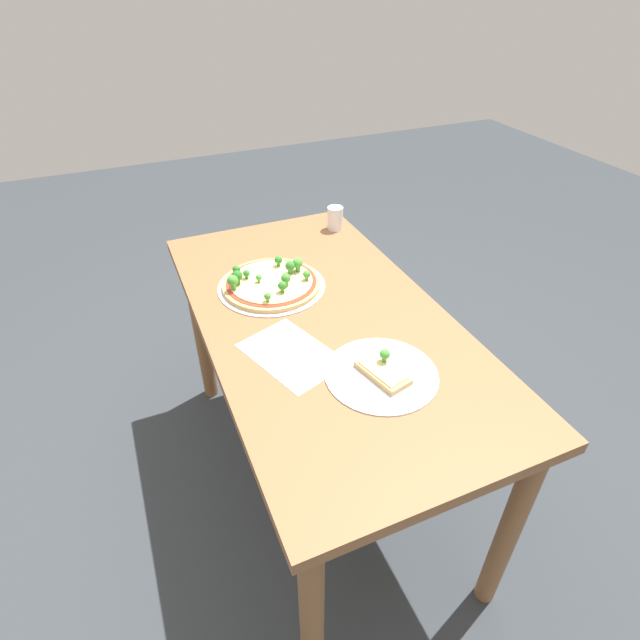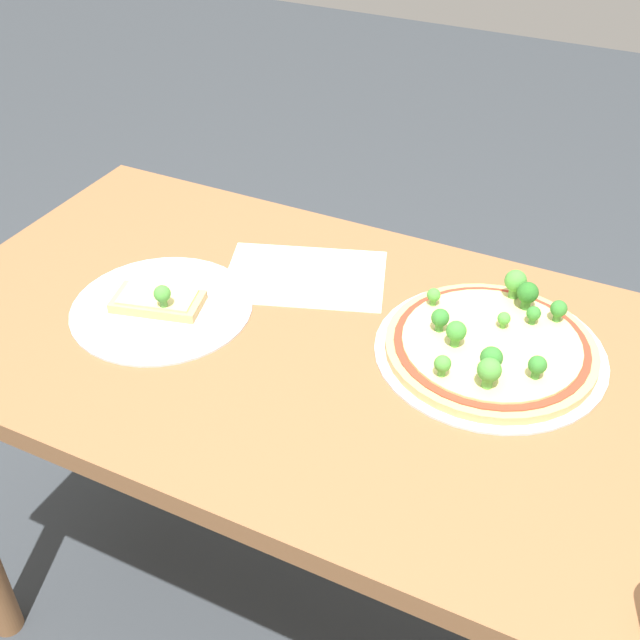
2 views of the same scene
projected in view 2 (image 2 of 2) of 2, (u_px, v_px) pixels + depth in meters
ground_plane at (332, 628)px, 1.71m from camera, size 8.00×8.00×0.00m
dining_table at (335, 399)px, 1.30m from camera, size 1.36×0.71×0.77m
pizza_tray_whole at (491, 345)px, 1.22m from camera, size 0.35×0.35×0.07m
pizza_tray_slice at (161, 305)px, 1.31m from camera, size 0.30×0.30×0.06m
paper_menu at (305, 276)px, 1.39m from camera, size 0.32×0.27×0.00m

